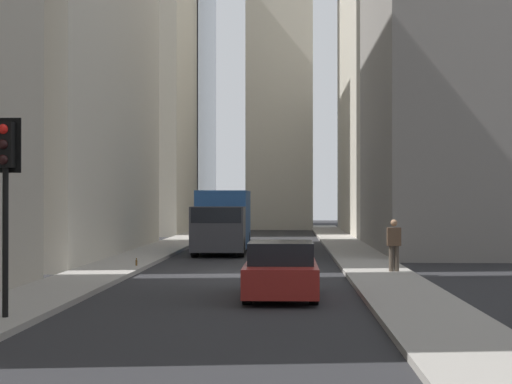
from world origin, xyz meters
The scene contains 12 objects.
ground_plane centered at (0.00, 0.00, 0.00)m, with size 135.00×135.00×0.00m, color #262628.
sidewalk_right centered at (0.00, 4.50, 0.07)m, with size 90.00×2.20×0.14m, color gray.
sidewalk_left centered at (0.00, -4.50, 0.07)m, with size 90.00×2.20×0.14m, color gray.
building_left_midfar centered at (11.73, -10.60, 10.81)m, with size 14.53×10.00×21.61m.
building_left_far centered at (31.34, -10.59, 15.02)m, with size 19.34×10.50×30.02m.
building_right_far centered at (31.69, 10.59, 12.22)m, with size 12.70×10.50×24.42m.
church_spire centered at (40.46, -0.84, 17.37)m, with size 5.85×5.85×33.27m.
delivery_truck centered at (9.60, 1.40, 1.46)m, with size 6.46×2.25×2.84m.
sedan_red centered at (-7.12, -1.40, 0.66)m, with size 4.30×1.78×1.42m.
traffic_light_foreground centered at (-11.72, 4.01, 3.05)m, with size 0.43×0.52×3.96m.
pedestrian centered at (-0.96, -4.98, 1.05)m, with size 0.26×0.44×1.67m.
discarded_bottle centered at (1.01, 3.72, 0.25)m, with size 0.07×0.07×0.27m.
Camera 1 is at (-28.10, -1.60, 2.49)m, focal length 58.90 mm.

